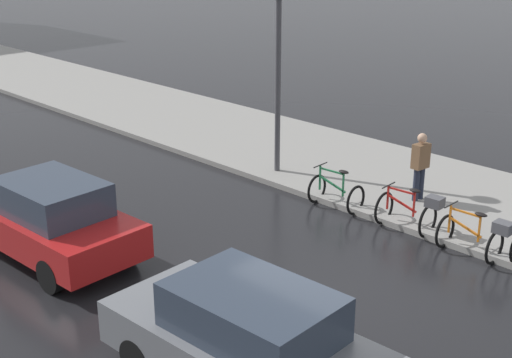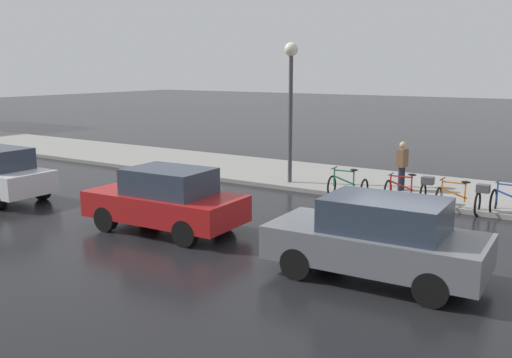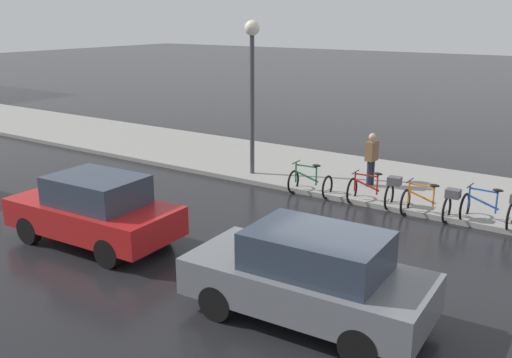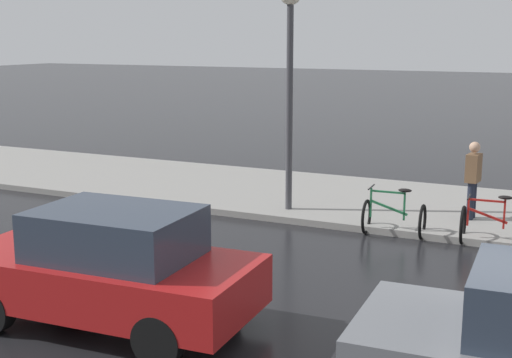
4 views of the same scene
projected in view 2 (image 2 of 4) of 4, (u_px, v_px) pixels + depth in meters
ground_plane at (394, 242)px, 13.61m from camera, size 140.00×140.00×0.00m
sidewalk_kerb at (214, 165)px, 23.90m from camera, size 4.80×60.00×0.14m
bicycle_second at (464, 197)px, 16.07m from camera, size 0.72×1.40×0.97m
bicycle_third at (410, 190)px, 17.04m from camera, size 0.80×1.41×0.99m
bicycle_farthest at (348, 186)px, 18.05m from camera, size 0.76×1.19×0.97m
car_grey at (378, 238)px, 11.07m from camera, size 2.05×4.27×1.63m
car_red at (166, 200)px, 14.37m from camera, size 2.02×4.14×1.62m
pedestrian at (402, 165)px, 18.51m from camera, size 0.42×0.28×1.74m
streetlamp at (291, 84)px, 19.35m from camera, size 0.46×0.46×4.93m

